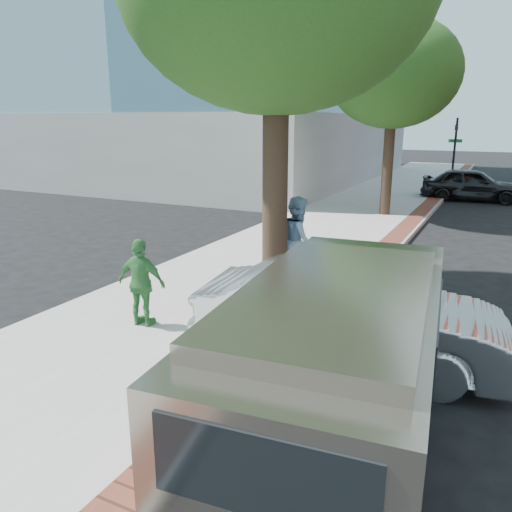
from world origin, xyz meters
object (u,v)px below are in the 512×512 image
Objects in this scene: bg_car at (472,184)px; sedan_silver at (350,315)px; person_gray at (273,246)px; person_officer at (298,241)px; person_green at (142,283)px; parking_meter at (306,264)px; van at (342,345)px.

sedan_silver is at bearing 175.34° from bg_car.
person_gray is 0.89× the size of person_officer.
sedan_silver is 18.43m from bg_car.
person_green is 0.33× the size of sedan_silver.
person_green is (-2.47, -1.48, -0.27)m from parking_meter.
parking_meter is 0.27× the size of van.
bg_car is (2.52, 15.53, -0.36)m from person_officer.
sedan_silver is 0.85× the size of van.
van is at bearing 158.65° from person_green.
person_green is 4.13m from van.
person_green is 0.28× the size of van.
person_green is (-1.55, -3.43, -0.19)m from person_officer.
van is (-0.12, -20.12, 0.32)m from bg_car.
person_officer is at bearing -119.23° from person_green.
bg_car is at bearing -9.04° from sedan_silver.
person_officer is (-0.92, 1.94, -0.08)m from parking_meter.
person_gray reaches higher than person_green.
parking_meter is 0.76× the size of person_officer.
bg_car is at bearing -107.02° from person_green.
person_gray is (-1.38, 1.60, -0.18)m from parking_meter.
sedan_silver reaches higher than bg_car.
parking_meter is 0.33× the size of bg_car.
bg_car is at bearing 84.09° from van.
van is at bearing -177.64° from person_officer.
van reaches higher than sedan_silver.
person_officer reaches higher than person_gray.
van reaches higher than person_green.
person_gray is 3.27m from person_green.
person_officer reaches higher than bg_car.
person_officer reaches higher than parking_meter.
person_gray is 1.11× the size of person_green.
sedan_silver is at bearing -176.39° from person_green.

